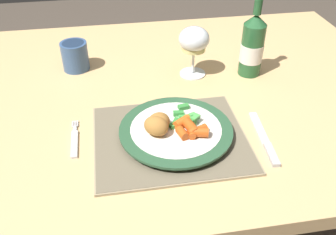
{
  "coord_description": "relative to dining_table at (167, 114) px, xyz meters",
  "views": [
    {
      "loc": [
        -0.14,
        -0.85,
        1.28
      ],
      "look_at": [
        -0.03,
        -0.18,
        0.78
      ],
      "focal_mm": 40.0,
      "sensor_mm": 36.0,
      "label": 1
    }
  ],
  "objects": [
    {
      "name": "bottle",
      "position": [
        0.25,
        0.05,
        0.17
      ],
      "size": [
        0.06,
        0.06,
        0.25
      ],
      "color": "#23562D",
      "rests_on": "dining_table"
    },
    {
      "name": "placemat",
      "position": [
        -0.03,
        -0.21,
        0.09
      ],
      "size": [
        0.34,
        0.29,
        0.01
      ],
      "color": "gray",
      "rests_on": "dining_table"
    },
    {
      "name": "dining_table",
      "position": [
        0.0,
        0.0,
        0.0
      ],
      "size": [
        1.34,
        0.95,
        0.74
      ],
      "color": "tan",
      "rests_on": "ground"
    },
    {
      "name": "drinking_cup",
      "position": [
        -0.24,
        0.16,
        0.13
      ],
      "size": [
        0.08,
        0.08,
        0.08
      ],
      "color": "#385684",
      "rests_on": "dining_table"
    },
    {
      "name": "fork",
      "position": [
        -0.24,
        -0.19,
        0.09
      ],
      "size": [
        0.02,
        0.13,
        0.01
      ],
      "color": "silver",
      "rests_on": "dining_table"
    },
    {
      "name": "glazed_carrots",
      "position": [
        0.01,
        -0.23,
        0.12
      ],
      "size": [
        0.07,
        0.08,
        0.02
      ],
      "color": "#CC5119",
      "rests_on": "dinner_plate"
    },
    {
      "name": "green_beans_pile",
      "position": [
        0.01,
        -0.18,
        0.12
      ],
      "size": [
        0.07,
        0.09,
        0.02
      ],
      "color": "green",
      "rests_on": "dinner_plate"
    },
    {
      "name": "wine_glass",
      "position": [
        0.08,
        0.07,
        0.19
      ],
      "size": [
        0.08,
        0.08,
        0.14
      ],
      "color": "silver",
      "rests_on": "dining_table"
    },
    {
      "name": "breaded_croquettes",
      "position": [
        -0.06,
        -0.21,
        0.13
      ],
      "size": [
        0.08,
        0.09,
        0.04
      ],
      "color": "#A87033",
      "rests_on": "dinner_plate"
    },
    {
      "name": "dinner_plate",
      "position": [
        -0.01,
        -0.21,
        0.1
      ],
      "size": [
        0.25,
        0.25,
        0.02
      ],
      "color": "white",
      "rests_on": "placemat"
    },
    {
      "name": "table_knife",
      "position": [
        0.18,
        -0.26,
        0.09
      ],
      "size": [
        0.03,
        0.19,
        0.01
      ],
      "color": "silver",
      "rests_on": "dining_table"
    }
  ]
}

